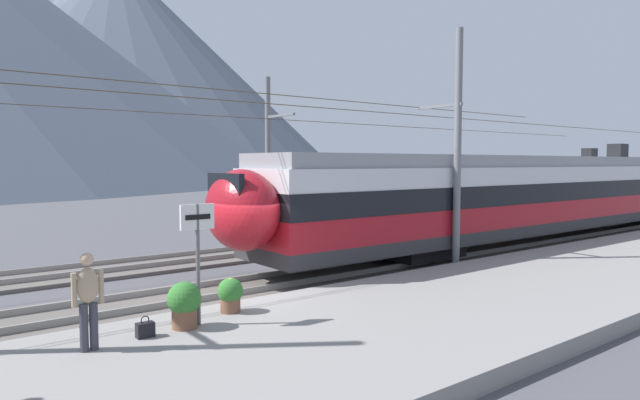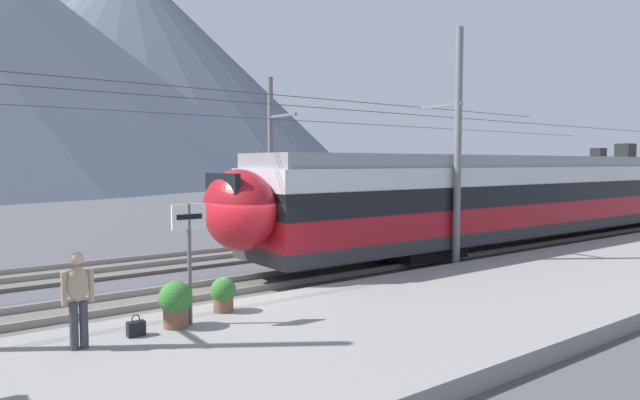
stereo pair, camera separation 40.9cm
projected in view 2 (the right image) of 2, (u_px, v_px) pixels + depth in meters
ground_plane at (234, 303)px, 13.85m from camera, size 400.00×400.00×0.00m
platform_slab at (331, 337)px, 10.58m from camera, size 120.00×6.18×0.37m
track_near at (217, 293)px, 14.68m from camera, size 120.00×3.00×0.28m
track_far at (152, 264)px, 18.81m from camera, size 120.00×3.00×0.28m
train_near_platform at (565, 192)px, 24.78m from camera, size 34.83×3.03×4.27m
train_far_track at (562, 184)px, 34.06m from camera, size 26.51×2.88×4.27m
catenary_mast_mid at (455, 147)px, 17.78m from camera, size 42.64×1.96×7.92m
catenary_mast_far_side at (272, 158)px, 23.42m from camera, size 42.64×2.14×7.24m
platform_sign at (189, 237)px, 10.69m from camera, size 0.70×0.08×2.40m
passenger_walking at (78, 295)px, 9.31m from camera, size 0.53×0.22×1.69m
handbag_beside_passenger at (136, 328)px, 10.06m from camera, size 0.32×0.18×0.40m
potted_plant_platform_edge at (176, 301)px, 10.58m from camera, size 0.66×0.66×0.91m
potted_plant_by_shelter at (223, 293)px, 11.70m from camera, size 0.55×0.55×0.74m
mountain_central_peak at (130, 66)px, 193.90m from camera, size 158.09×158.09×75.82m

